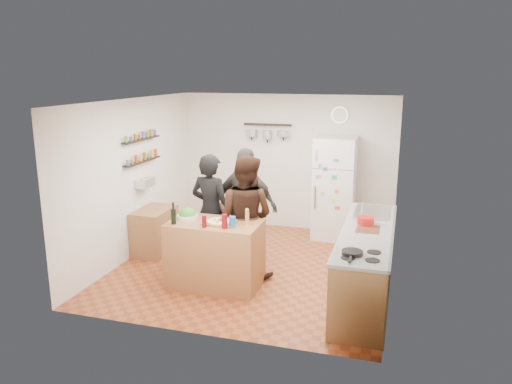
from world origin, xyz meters
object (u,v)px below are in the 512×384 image
(person_center, at_px, (245,216))
(wall_clock, at_px, (340,115))
(counter_run, at_px, (366,264))
(skillet, at_px, (352,253))
(prep_island, at_px, (215,254))
(wine_bottle, at_px, (174,216))
(salt_canister, at_px, (232,222))
(fridge, at_px, (334,188))
(salad_bowl, at_px, (188,217))
(pepper_mill, at_px, (247,218))
(person_left, at_px, (211,211))
(red_bowl, at_px, (366,220))
(side_table, at_px, (155,231))
(person_back, at_px, (246,205))

(person_center, relative_size, wall_clock, 5.94)
(counter_run, bearing_deg, skillet, -95.97)
(prep_island, height_order, wine_bottle, wine_bottle)
(wine_bottle, bearing_deg, salt_canister, 7.13)
(counter_run, xyz_separation_m, fridge, (-0.75, 2.30, 0.45))
(salad_bowl, xyz_separation_m, salt_canister, (0.72, -0.17, 0.04))
(pepper_mill, relative_size, person_left, 0.10)
(person_center, bearing_deg, prep_island, 68.06)
(red_bowl, height_order, wall_clock, wall_clock)
(salad_bowl, bearing_deg, prep_island, -6.79)
(salad_bowl, bearing_deg, side_table, 138.78)
(person_center, xyz_separation_m, fridge, (0.98, 2.07, 0.01))
(wine_bottle, bearing_deg, side_table, 128.72)
(fridge, relative_size, wall_clock, 6.00)
(skillet, bearing_deg, prep_island, 159.44)
(fridge, bearing_deg, counter_run, -71.94)
(skillet, bearing_deg, person_center, 144.07)
(counter_run, relative_size, red_bowl, 11.58)
(person_left, xyz_separation_m, side_table, (-1.12, 0.30, -0.51))
(prep_island, height_order, counter_run, prep_island)
(salad_bowl, relative_size, pepper_mill, 1.66)
(salt_canister, bearing_deg, person_center, 90.99)
(wall_clock, bearing_deg, skillet, -79.73)
(salt_canister, distance_m, side_table, 2.10)
(prep_island, xyz_separation_m, person_back, (0.13, 1.02, 0.44))
(pepper_mill, xyz_separation_m, person_left, (-0.75, 0.57, -0.13))
(prep_island, xyz_separation_m, red_bowl, (1.97, 0.49, 0.51))
(fridge, relative_size, side_table, 2.25)
(person_center, distance_m, side_table, 1.84)
(side_table, bearing_deg, fridge, 30.93)
(person_left, bearing_deg, pepper_mill, 152.29)
(person_left, height_order, skillet, person_left)
(wall_clock, relative_size, side_table, 0.37)
(salt_canister, bearing_deg, counter_run, 11.61)
(wine_bottle, height_order, pepper_mill, wine_bottle)
(counter_run, height_order, red_bowl, red_bowl)
(salad_bowl, height_order, person_back, person_back)
(fridge, bearing_deg, wall_clock, 90.00)
(person_left, height_order, wall_clock, wall_clock)
(skillet, xyz_separation_m, wall_clock, (-0.65, 3.59, 1.21))
(salad_bowl, relative_size, counter_run, 0.11)
(wine_bottle, bearing_deg, salad_bowl, 73.50)
(wine_bottle, distance_m, salt_canister, 0.81)
(pepper_mill, relative_size, red_bowl, 0.76)
(prep_island, distance_m, pepper_mill, 0.71)
(fridge, distance_m, wall_clock, 1.29)
(prep_island, height_order, pepper_mill, pepper_mill)
(salt_canister, distance_m, skillet, 1.73)
(salt_canister, bearing_deg, red_bowl, 19.99)
(person_center, bearing_deg, person_left, -4.60)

